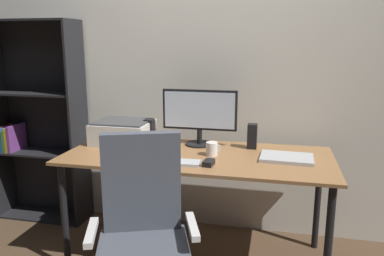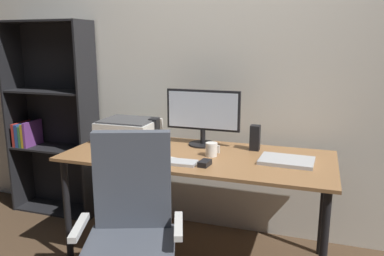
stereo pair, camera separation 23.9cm
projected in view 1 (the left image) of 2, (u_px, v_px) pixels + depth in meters
ground_plane at (197, 256)px, 2.64m from camera, size 12.00×12.00×0.00m
back_wall at (213, 63)px, 2.88m from camera, size 6.40×0.10×2.60m
desk at (197, 165)px, 2.50m from camera, size 1.73×0.75×0.74m
monitor at (200, 114)px, 2.66m from camera, size 0.53×0.20×0.39m
keyboard at (176, 162)px, 2.29m from camera, size 0.29×0.12×0.02m
mouse at (209, 163)px, 2.25m from camera, size 0.07×0.10×0.03m
coffee_mug at (212, 149)px, 2.45m from camera, size 0.09×0.08×0.09m
laptop at (287, 158)px, 2.37m from camera, size 0.33×0.24×0.02m
speaker_left at (149, 131)px, 2.76m from camera, size 0.06×0.07×0.17m
speaker_right at (252, 136)px, 2.60m from camera, size 0.06×0.07×0.17m
printer at (123, 132)px, 2.76m from camera, size 0.40×0.34×0.16m
paper_sheet at (158, 164)px, 2.29m from camera, size 0.28×0.34×0.00m
office_chair at (143, 246)px, 1.90m from camera, size 0.58×0.58×1.01m
bookshelf at (38, 124)px, 3.13m from camera, size 0.75×0.28×1.62m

